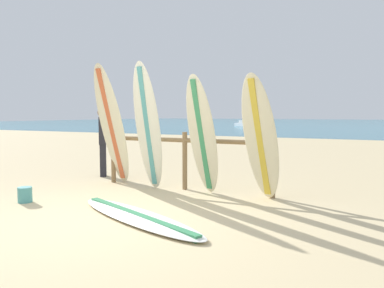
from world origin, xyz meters
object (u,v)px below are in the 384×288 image
surfboard_leaning_far_left (112,126)px  sand_bucket (25,195)px  surfboard_leaning_left (148,128)px  surfboard_leaning_center_left (202,136)px  beachgoer_standing (103,139)px  small_boat_offshore (243,124)px  surfboard_leaning_center (260,139)px  surfboard_rack (185,151)px  surfboard_lying_on_sand (137,216)px

surfboard_leaning_far_left → sand_bucket: size_ratio=9.68×
surfboard_leaning_far_left → surfboard_leaning_left: size_ratio=1.02×
sand_bucket → surfboard_leaning_center_left: bearing=35.9°
beachgoer_standing → small_boat_offshore: (-7.86, 33.67, -0.58)m
surfboard_leaning_center → beachgoer_standing: size_ratio=1.31×
surfboard_leaning_left → small_boat_offshore: (-9.62, 34.58, -0.88)m
surfboard_rack → surfboard_leaning_center: size_ratio=1.67×
surfboard_leaning_center_left → surfboard_lying_on_sand: surfboard_leaning_center_left is taller
surfboard_rack → surfboard_leaning_left: (-0.51, -0.44, 0.44)m
small_boat_offshore → surfboard_lying_on_sand: bearing=-73.9°
surfboard_leaning_center_left → surfboard_lying_on_sand: 1.95m
surfboard_leaning_center → surfboard_lying_on_sand: 2.24m
surfboard_lying_on_sand → surfboard_leaning_center_left: bearing=83.8°
surfboard_leaning_center_left → sand_bucket: 2.97m
surfboard_rack → beachgoer_standing: bearing=168.3°
surfboard_lying_on_sand → surfboard_leaning_left: bearing=117.8°
surfboard_leaning_center_left → surfboard_leaning_center: bearing=-2.2°
surfboard_leaning_far_left → beachgoer_standing: size_ratio=1.52×
surfboard_leaning_center → surfboard_lying_on_sand: size_ratio=0.76×
surfboard_rack → surfboard_lying_on_sand: 2.14m
surfboard_rack → beachgoer_standing: (-2.27, 0.47, 0.14)m
surfboard_leaning_left → sand_bucket: 2.26m
surfboard_rack → surfboard_leaning_left: 0.80m
surfboard_leaning_far_left → surfboard_lying_on_sand: surfboard_leaning_far_left is taller
surfboard_leaning_center → small_boat_offshore: (-11.64, 34.52, -0.74)m
surfboard_rack → sand_bucket: bearing=-131.8°
surfboard_leaning_center_left → surfboard_lying_on_sand: size_ratio=0.77×
small_boat_offshore → surfboard_leaning_center_left: bearing=-72.9°
surfboard_rack → surfboard_leaning_center_left: (0.50, -0.34, 0.32)m
small_boat_offshore → sand_bucket: size_ratio=9.68×
surfboard_leaning_far_left → surfboard_lying_on_sand: bearing=-44.8°
surfboard_rack → small_boat_offshore: size_ratio=1.44×
surfboard_leaning_left → surfboard_leaning_center: size_ratio=1.14×
surfboard_leaning_left → sand_bucket: (-1.28, -1.56, -1.02)m
surfboard_leaning_left → surfboard_rack: bearing=40.7°
surfboard_lying_on_sand → sand_bucket: 2.11m
surfboard_leaning_left → surfboard_leaning_center: 2.03m
surfboard_leaning_center → beachgoer_standing: bearing=167.4°
surfboard_leaning_far_left → sand_bucket: (-0.35, -1.74, -1.04)m
surfboard_leaning_center → beachgoer_standing: (-3.79, 0.85, -0.16)m
small_boat_offshore → surfboard_rack: bearing=-73.5°
surfboard_rack → surfboard_leaning_left: size_ratio=1.47×
surfboard_lying_on_sand → small_boat_offshore: small_boat_offshore is taller
surfboard_leaning_center_left → sand_bucket: bearing=-144.1°
beachgoer_standing → small_boat_offshore: 34.58m
surfboard_lying_on_sand → beachgoer_standing: bearing=136.3°
surfboard_leaning_center → sand_bucket: bearing=-153.8°
surfboard_rack → small_boat_offshore: 35.62m
surfboard_leaning_left → surfboard_lying_on_sand: size_ratio=0.86×
surfboard_leaning_far_left → surfboard_lying_on_sand: (1.76, -1.75, -1.12)m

